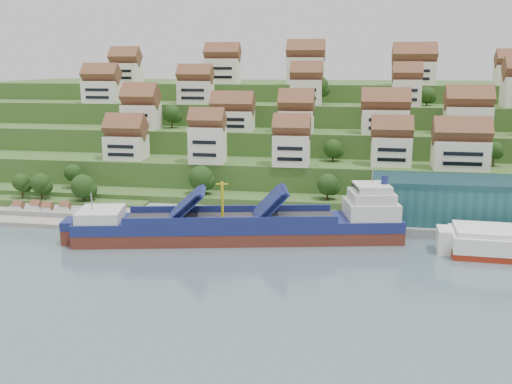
# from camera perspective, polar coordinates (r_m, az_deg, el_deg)

# --- Properties ---
(ground) EXTENTS (300.00, 300.00, 0.00)m
(ground) POSITION_cam_1_polar(r_m,az_deg,el_deg) (124.65, 1.53, -5.08)
(ground) COLOR slate
(ground) RESTS_ON ground
(quay) EXTENTS (180.00, 14.00, 2.20)m
(quay) POSITION_cam_1_polar(r_m,az_deg,el_deg) (137.64, 10.71, -3.11)
(quay) COLOR gray
(quay) RESTS_ON ground
(pebble_beach) EXTENTS (45.00, 20.00, 1.00)m
(pebble_beach) POSITION_cam_1_polar(r_m,az_deg,el_deg) (154.12, -19.68, -2.17)
(pebble_beach) COLOR gray
(pebble_beach) RESTS_ON ground
(hillside) EXTENTS (260.00, 128.00, 31.00)m
(hillside) POSITION_cam_1_polar(r_m,az_deg,el_deg) (223.42, 5.32, 5.58)
(hillside) COLOR #2D4C1E
(hillside) RESTS_ON ground
(hillside_village) EXTENTS (152.97, 63.37, 29.26)m
(hillside_village) POSITION_cam_1_polar(r_m,az_deg,el_deg) (179.93, 7.22, 8.35)
(hillside_village) COLOR white
(hillside_village) RESTS_ON ground
(hillside_trees) EXTENTS (129.34, 62.89, 30.72)m
(hillside_trees) POSITION_cam_1_polar(r_m,az_deg,el_deg) (166.43, -0.28, 5.40)
(hillside_trees) COLOR #204115
(hillside_trees) RESTS_ON ground
(warehouse) EXTENTS (60.00, 15.00, 10.00)m
(warehouse) POSITION_cam_1_polar(r_m,az_deg,el_deg) (142.51, 23.76, -0.90)
(warehouse) COLOR #1F5256
(warehouse) RESTS_ON quay
(flagpole) EXTENTS (1.28, 0.16, 8.00)m
(flagpole) POSITION_cam_1_polar(r_m,az_deg,el_deg) (131.31, 10.02, -1.23)
(flagpole) COLOR gray
(flagpole) RESTS_ON quay
(beach_huts) EXTENTS (14.40, 3.70, 2.20)m
(beach_huts) POSITION_cam_1_polar(r_m,az_deg,el_deg) (153.67, -20.60, -1.67)
(beach_huts) COLOR white
(beach_huts) RESTS_ON pebble_beach
(cargo_ship) EXTENTS (71.59, 25.24, 15.62)m
(cargo_ship) POSITION_cam_1_polar(r_m,az_deg,el_deg) (125.54, -0.78, -3.50)
(cargo_ship) COLOR #58251B
(cargo_ship) RESTS_ON ground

